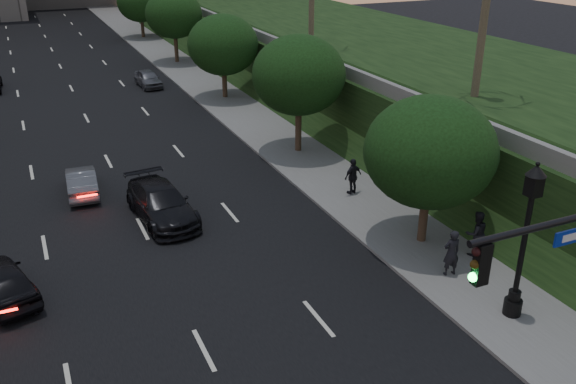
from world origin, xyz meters
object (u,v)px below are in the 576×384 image
pedestrian_a (451,253)px  pedestrian_c (353,176)px  sedan_mid_left (82,182)px  pedestrian_b (476,233)px  street_lamp (523,249)px  sedan_near_right (161,203)px  sedan_far_right (148,79)px  sedan_near_left (2,281)px

pedestrian_a → pedestrian_c: bearing=-86.3°
sedan_mid_left → pedestrian_b: pedestrian_b is taller
sedan_mid_left → street_lamp: bearing=129.0°
street_lamp → sedan_near_right: (-8.91, 12.23, -1.86)m
sedan_far_right → pedestrian_b: size_ratio=2.11×
pedestrian_c → sedan_near_left: bearing=-5.7°
sedan_far_right → sedan_near_right: bearing=-104.5°
sedan_near_left → sedan_far_right: 30.53m
street_lamp → pedestrian_a: (-0.32, 2.92, -1.57)m
sedan_mid_left → pedestrian_c: size_ratio=2.21×
sedan_near_right → pedestrian_b: pedestrian_b is taller
pedestrian_a → pedestrian_b: bearing=-149.5°
sedan_far_right → pedestrian_b: bearing=-83.7°
street_lamp → pedestrian_c: bearing=89.4°
street_lamp → pedestrian_a: bearing=96.3°
sedan_near_right → sedan_near_left: bearing=-154.2°
street_lamp → pedestrian_a: street_lamp is taller
sedan_near_left → pedestrian_a: 16.12m
street_lamp → sedan_near_left: street_lamp is taller
sedan_near_right → pedestrian_b: size_ratio=2.84×
sedan_near_left → pedestrian_c: size_ratio=2.34×
pedestrian_b → pedestrian_c: size_ratio=1.05×
sedan_near_left → pedestrian_c: bearing=173.5°
sedan_near_right → sedan_far_right: 24.83m
sedan_near_right → pedestrian_c: 9.11m
sedan_mid_left → sedan_near_left: bearing=69.4°
sedan_near_left → pedestrian_a: (15.20, -5.36, 0.36)m
sedan_mid_left → sedan_far_right: sedan_far_right is taller
sedan_mid_left → sedan_near_right: size_ratio=0.74×
street_lamp → pedestrian_b: street_lamp is taller
street_lamp → pedestrian_b: bearing=68.0°
sedan_far_right → sedan_near_left: bearing=-115.4°
sedan_near_right → pedestrian_b: 13.45m
sedan_far_right → sedan_mid_left: bearing=-114.4°
pedestrian_b → pedestrian_c: bearing=-67.9°
pedestrian_a → sedan_near_left: bearing=-12.7°
sedan_mid_left → pedestrian_c: 13.20m
sedan_near_left → sedan_far_right: sedan_near_left is taller
pedestrian_b → pedestrian_c: 7.32m
pedestrian_a → pedestrian_b: (1.82, 0.80, 0.02)m
sedan_near_left → sedan_far_right: size_ratio=1.06×
street_lamp → sedan_mid_left: (-11.81, 16.58, -1.99)m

